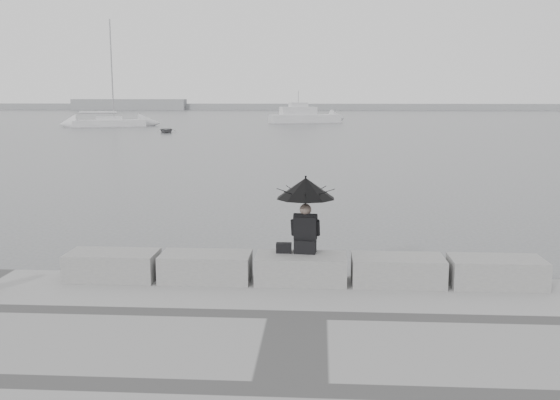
# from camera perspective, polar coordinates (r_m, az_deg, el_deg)

# --- Properties ---
(ground) EXTENTS (360.00, 360.00, 0.00)m
(ground) POSITION_cam_1_polar(r_m,az_deg,el_deg) (11.76, 1.96, -9.23)
(ground) COLOR #484B4E
(ground) RESTS_ON ground
(stone_block_far_left) EXTENTS (1.60, 0.80, 0.50)m
(stone_block_far_left) POSITION_cam_1_polar(r_m,az_deg,el_deg) (11.71, -15.05, -5.81)
(stone_block_far_left) COLOR gray
(stone_block_far_left) RESTS_ON promenade
(stone_block_left) EXTENTS (1.60, 0.80, 0.50)m
(stone_block_left) POSITION_cam_1_polar(r_m,az_deg,el_deg) (11.28, -6.79, -6.12)
(stone_block_left) COLOR gray
(stone_block_left) RESTS_ON promenade
(stone_block_centre) EXTENTS (1.60, 0.80, 0.50)m
(stone_block_centre) POSITION_cam_1_polar(r_m,az_deg,el_deg) (11.11, 1.92, -6.31)
(stone_block_centre) COLOR gray
(stone_block_centre) RESTS_ON promenade
(stone_block_right) EXTENTS (1.60, 0.80, 0.50)m
(stone_block_right) POSITION_cam_1_polar(r_m,az_deg,el_deg) (11.19, 10.70, -6.36)
(stone_block_right) COLOR gray
(stone_block_right) RESTS_ON promenade
(stone_block_far_right) EXTENTS (1.60, 0.80, 0.50)m
(stone_block_far_right) POSITION_cam_1_polar(r_m,az_deg,el_deg) (11.52, 19.17, -6.27)
(stone_block_far_right) COLOR gray
(stone_block_far_right) RESTS_ON promenade
(seated_person) EXTENTS (1.06, 1.06, 1.39)m
(seated_person) POSITION_cam_1_polar(r_m,az_deg,el_deg) (11.05, 2.35, 0.13)
(seated_person) COLOR black
(seated_person) RESTS_ON stone_block_centre
(bag) EXTENTS (0.27, 0.16, 0.18)m
(bag) POSITION_cam_1_polar(r_m,az_deg,el_deg) (11.19, 0.35, -4.40)
(bag) COLOR black
(bag) RESTS_ON stone_block_centre
(distant_landmass) EXTENTS (180.00, 8.00, 2.80)m
(distant_landmass) POSITION_cam_1_polar(r_m,az_deg,el_deg) (165.88, 0.75, 8.55)
(distant_landmass) COLOR gray
(distant_landmass) RESTS_ON ground
(sailboat_left) EXTENTS (8.96, 5.11, 12.90)m
(sailboat_left) POSITION_cam_1_polar(r_m,az_deg,el_deg) (79.82, -15.33, 6.86)
(sailboat_left) COLOR silver
(sailboat_left) RESTS_ON ground
(motor_cruiser) EXTENTS (10.21, 5.74, 4.50)m
(motor_cruiser) POSITION_cam_1_polar(r_m,az_deg,el_deg) (88.18, 2.29, 7.66)
(motor_cruiser) COLOR silver
(motor_cruiser) RESTS_ON ground
(dinghy) EXTENTS (3.11, 1.80, 0.49)m
(dinghy) POSITION_cam_1_polar(r_m,az_deg,el_deg) (65.53, -10.37, 6.30)
(dinghy) COLOR gray
(dinghy) RESTS_ON ground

